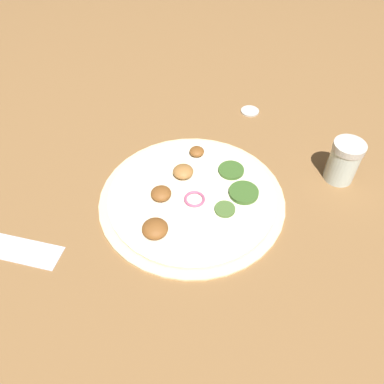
# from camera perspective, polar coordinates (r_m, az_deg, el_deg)

# --- Properties ---
(ground_plane) EXTENTS (3.00, 3.00, 0.00)m
(ground_plane) POSITION_cam_1_polar(r_m,az_deg,el_deg) (0.62, 0.00, -1.08)
(ground_plane) COLOR brown
(pizza) EXTENTS (0.31, 0.31, 0.03)m
(pizza) POSITION_cam_1_polar(r_m,az_deg,el_deg) (0.62, -0.03, -0.67)
(pizza) COLOR beige
(pizza) RESTS_ON ground_plane
(spice_jar) EXTENTS (0.05, 0.05, 0.08)m
(spice_jar) POSITION_cam_1_polar(r_m,az_deg,el_deg) (0.68, 22.12, 4.37)
(spice_jar) COLOR silver
(spice_jar) RESTS_ON ground_plane
(loose_cap) EXTENTS (0.04, 0.04, 0.01)m
(loose_cap) POSITION_cam_1_polar(r_m,az_deg,el_deg) (0.81, 8.83, 12.18)
(loose_cap) COLOR beige
(loose_cap) RESTS_ON ground_plane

